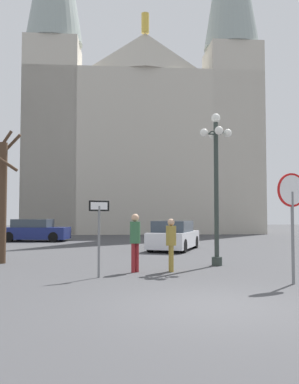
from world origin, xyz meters
name	(u,v)px	position (x,y,z in m)	size (l,w,h in m)	color
ground_plane	(213,306)	(0.00, 0.00, 0.00)	(120.00, 120.00, 0.00)	#424244
cathedral	(143,124)	(1.16, 32.68, 10.69)	(21.93, 12.71, 35.14)	#BCB5A5
stop_sign	(292,205)	(2.67, 2.28, 2.03)	(0.86, 0.25, 2.84)	slate
one_way_arrow_sign	(99,227)	(-2.32, 3.85, 1.41)	(0.57, 0.31, 2.17)	slate
street_lamp	(216,173)	(1.69, 6.21, 3.22)	(1.14, 1.14, 5.34)	#2D3833
bare_tree	(2,198)	(-5.94, 7.60, 2.36)	(0.93, 1.24, 4.92)	#473323
parked_car_near_white	(174,236)	(1.14, 12.49, 0.68)	(3.23, 4.49, 1.45)	silver
parked_car_far_navy	(35,231)	(-6.92, 19.98, 0.69)	(4.51, 2.53, 1.45)	navy
pedestrian_walking	(135,237)	(-1.24, 4.81, 1.09)	(0.32, 0.32, 1.79)	maroon
pedestrian_standing	(171,240)	(-0.12, 4.83, 0.99)	(0.32, 0.32, 1.64)	olive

